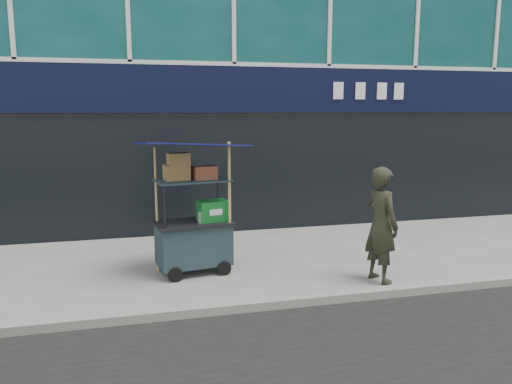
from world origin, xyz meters
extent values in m
plane|color=slate|center=(0.00, 0.00, 0.00)|extent=(80.00, 80.00, 0.00)
cube|color=gray|center=(0.00, -0.20, 0.06)|extent=(80.00, 0.18, 0.12)
cube|color=black|center=(0.00, 3.86, 2.90)|extent=(15.68, 0.06, 0.90)
cube|color=black|center=(0.00, 3.90, 1.20)|extent=(15.68, 0.04, 2.40)
cube|color=black|center=(-1.16, 1.47, 0.46)|extent=(1.18, 0.81, 0.64)
cylinder|color=black|center=(-1.48, 1.08, 0.11)|extent=(0.22, 0.08, 0.22)
cylinder|color=black|center=(-0.73, 1.20, 0.11)|extent=(0.22, 0.08, 0.22)
cube|color=black|center=(-1.16, 1.47, 0.79)|extent=(1.27, 0.89, 0.04)
cylinder|color=black|center=(-1.61, 1.12, 1.12)|extent=(0.03, 0.03, 0.68)
cylinder|color=black|center=(-0.62, 1.29, 1.12)|extent=(0.03, 0.03, 0.68)
cylinder|color=black|center=(-1.70, 1.66, 1.12)|extent=(0.03, 0.03, 0.68)
cylinder|color=black|center=(-0.71, 1.83, 1.12)|extent=(0.03, 0.03, 0.68)
cube|color=black|center=(-1.16, 1.47, 1.46)|extent=(1.18, 0.81, 0.03)
cylinder|color=#A8924C|center=(-0.62, 1.29, 1.02)|extent=(0.05, 0.05, 2.05)
cylinder|color=#A8924C|center=(-1.70, 1.66, 0.98)|extent=(0.04, 0.04, 1.96)
cube|color=#0C0C44|center=(-1.16, 1.47, 2.00)|extent=(1.71, 1.33, 0.18)
cube|color=#0F611D|center=(-0.85, 1.48, 0.97)|extent=(0.50, 0.39, 0.32)
cylinder|color=silver|center=(-1.08, 1.30, 0.90)|extent=(0.07, 0.07, 0.18)
cylinder|color=#183DB7|center=(-1.08, 1.30, 1.00)|extent=(0.03, 0.03, 0.02)
cube|color=brown|center=(-1.39, 1.48, 1.58)|extent=(0.40, 0.33, 0.23)
cube|color=brown|center=(-0.97, 1.46, 1.57)|extent=(0.38, 0.31, 0.20)
cube|color=brown|center=(-1.36, 1.47, 1.79)|extent=(0.35, 0.29, 0.18)
imported|color=#27281D|center=(1.47, 0.41, 0.86)|extent=(0.54, 0.70, 1.72)
camera|label=1|loc=(-2.04, -6.05, 2.55)|focal=35.00mm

